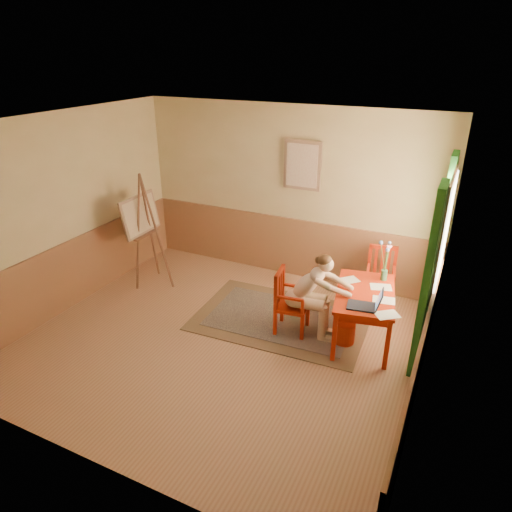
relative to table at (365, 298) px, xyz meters
The scene contains 14 objects.
room 2.01m from the table, 154.26° to the right, with size 5.04×4.54×2.84m.
wainscot 1.68m from the table, behind, with size 5.00×4.50×1.00m.
window 1.07m from the table, 21.48° to the left, with size 0.12×2.01×2.20m.
wall_portrait 2.36m from the table, 135.57° to the left, with size 0.60×0.05×0.76m.
rug 1.31m from the table, behind, with size 2.48×1.72×0.02m.
table is the anchor object (origin of this frame).
chair_left 0.99m from the table, 167.29° to the right, with size 0.46×0.45×0.90m.
chair_back 0.98m from the table, 89.25° to the left, with size 0.47×0.49×0.93m.
figure 0.68m from the table, 164.16° to the right, with size 0.91×0.44×1.20m.
laptop 0.41m from the table, 74.47° to the right, with size 0.44×0.31×0.25m.
papers 0.15m from the table, 13.70° to the right, with size 0.97×0.98×0.00m.
vase 0.58m from the table, 73.87° to the left, with size 0.20×0.29×0.54m.
wastebasket 0.54m from the table, 139.79° to the right, with size 0.28×0.28×0.31m, color #B02C0D.
easel 3.63m from the table, behind, with size 0.61×0.81×1.83m.
Camera 1 is at (2.62, -4.41, 3.57)m, focal length 32.19 mm.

